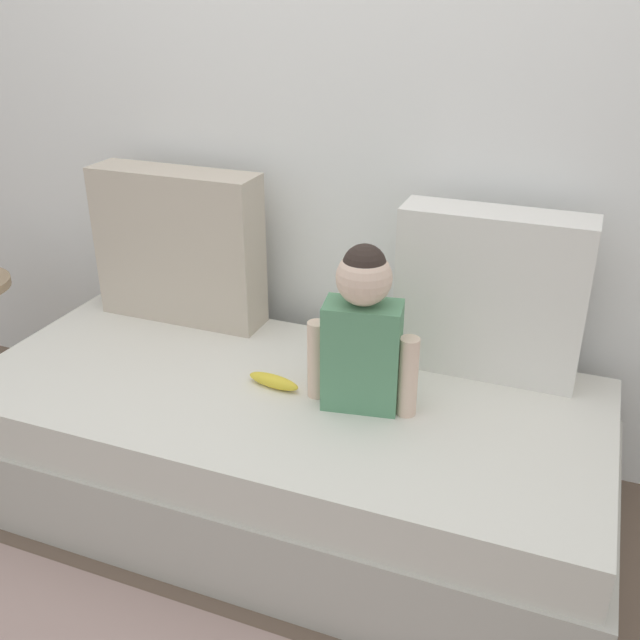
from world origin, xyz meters
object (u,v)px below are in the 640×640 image
couch (283,448)px  banana (274,381)px  throw_pillow_left (179,246)px  throw_pillow_right (490,294)px  toddler (363,329)px

couch → banana: 0.24m
throw_pillow_left → banana: size_ratio=3.51×
throw_pillow_left → banana: bearing=-33.3°
throw_pillow_left → throw_pillow_right: throw_pillow_left is taller
couch → banana: banana is taller
couch → throw_pillow_left: bearing=147.7°
toddler → banana: (-0.27, -0.00, -0.22)m
couch → throw_pillow_right: throw_pillow_right is taller
couch → toddler: bearing=1.4°
throw_pillow_left → banana: (0.51, -0.34, -0.25)m
couch → throw_pillow_left: throw_pillow_left is taller
throw_pillow_right → banana: size_ratio=3.26×
couch → throw_pillow_left: (-0.54, 0.34, 0.48)m
throw_pillow_left → throw_pillow_right: (1.08, 0.00, -0.01)m
couch → banana: bearing=173.1°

